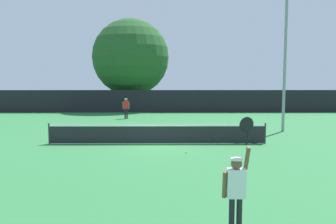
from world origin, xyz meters
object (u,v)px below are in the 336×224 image
Objects in this scene: large_tree at (131,57)px; parked_car_near at (138,101)px; parked_car_mid at (177,100)px; light_pole at (285,53)px; player_receiving at (126,106)px; player_serving at (236,184)px; tennis_ball at (186,152)px; parked_car_far at (239,100)px.

large_tree is 2.28× the size of parked_car_near.
large_tree is at bearing -150.63° from parked_car_mid.
light_pole is at bearing -80.73° from parked_car_mid.
light_pole is at bearing -55.50° from large_tree.
parked_car_near is at bearing -159.42° from parked_car_mid.
light_pole is at bearing 146.57° from player_receiving.
player_serving is 36.89× the size of tennis_ball.
parked_car_near is 12.97m from parked_car_far.
large_tree reaches higher than parked_car_near.
light_pole is 0.89× the size of large_tree.
parked_car_far is at bearing 73.15° from tennis_ball.
player_receiving is at bearing -86.92° from large_tree.
light_pole is 21.56m from parked_car_mid.
player_serving is 0.57× the size of parked_car_far.
tennis_ball is 0.02× the size of parked_car_far.
light_pole is 21.76m from parked_car_far.
parked_car_mid reaches higher than tennis_ball.
player_receiving is (-4.78, 21.54, -0.06)m from player_serving.
parked_car_near is at bearing 98.27° from player_serving.
tennis_ball is at bearing -135.83° from light_pole.
player_serving is 22.07m from player_receiving.
parked_car_mid is at bearing 179.71° from parked_car_far.
tennis_ball is 0.02× the size of parked_car_mid.
player_receiving is 0.38× the size of parked_car_far.
parked_car_mid is at bearing 88.98° from tennis_ball.
large_tree is (-5.28, 30.82, 4.60)m from player_serving.
player_receiving reaches higher than parked_car_far.
light_pole is 21.19m from parked_car_near.
large_tree reaches higher than player_serving.
large_tree reaches higher than parked_car_mid.
parked_car_near is (0.10, 10.72, -0.27)m from player_receiving.
player_receiving is at bearing -139.21° from parked_car_far.
large_tree is (-0.50, 9.28, 4.66)m from player_receiving.
player_serving is 0.58× the size of parked_car_near.
player_serving is at bearing -97.24° from parked_car_mid.
light_pole is at bearing 44.17° from tennis_ball.
parked_car_far is at bearing 20.13° from parked_car_near.
player_receiving is at bearing 146.57° from light_pole.
player_serving is at bearing -109.92° from parked_car_far.
parked_car_mid is (4.71, 13.16, -0.27)m from player_receiving.
parked_car_mid is (-0.08, 34.71, -0.32)m from player_serving.
light_pole reaches higher than player_receiving.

